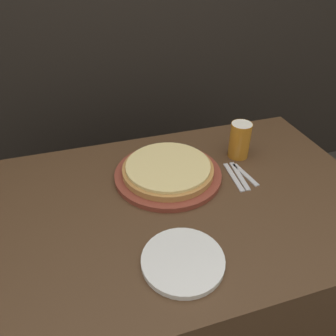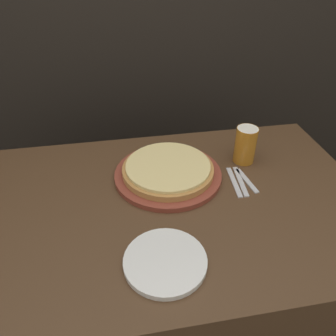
{
  "view_description": "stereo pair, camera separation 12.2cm",
  "coord_description": "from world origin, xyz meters",
  "px_view_note": "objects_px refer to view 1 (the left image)",
  "views": [
    {
      "loc": [
        -0.28,
        -0.81,
        1.51
      ],
      "look_at": [
        0.01,
        0.14,
        0.79
      ],
      "focal_mm": 35.0,
      "sensor_mm": 36.0,
      "label": 1
    },
    {
      "loc": [
        -0.16,
        -0.84,
        1.51
      ],
      "look_at": [
        0.01,
        0.14,
        0.79
      ],
      "focal_mm": 35.0,
      "sensor_mm": 36.0,
      "label": 2
    }
  ],
  "objects_px": {
    "fork": "(234,177)",
    "spoon": "(245,175)",
    "beer_glass": "(240,139)",
    "pizza_on_board": "(168,171)",
    "dinner_plate": "(183,261)",
    "dinner_knife": "(239,176)"
  },
  "relations": [
    {
      "from": "pizza_on_board",
      "to": "spoon",
      "type": "bearing_deg",
      "value": -15.55
    },
    {
      "from": "dinner_plate",
      "to": "spoon",
      "type": "distance_m",
      "value": 0.48
    },
    {
      "from": "dinner_plate",
      "to": "fork",
      "type": "bearing_deg",
      "value": 45.15
    },
    {
      "from": "beer_glass",
      "to": "dinner_knife",
      "type": "relative_size",
      "value": 0.84
    },
    {
      "from": "beer_glass",
      "to": "spoon",
      "type": "bearing_deg",
      "value": -104.36
    },
    {
      "from": "beer_glass",
      "to": "dinner_knife",
      "type": "bearing_deg",
      "value": -114.0
    },
    {
      "from": "pizza_on_board",
      "to": "dinner_knife",
      "type": "distance_m",
      "value": 0.27
    },
    {
      "from": "fork",
      "to": "dinner_knife",
      "type": "distance_m",
      "value": 0.02
    },
    {
      "from": "pizza_on_board",
      "to": "fork",
      "type": "distance_m",
      "value": 0.25
    },
    {
      "from": "pizza_on_board",
      "to": "beer_glass",
      "type": "relative_size",
      "value": 2.73
    },
    {
      "from": "pizza_on_board",
      "to": "dinner_plate",
      "type": "bearing_deg",
      "value": -101.19
    },
    {
      "from": "fork",
      "to": "spoon",
      "type": "relative_size",
      "value": 1.17
    },
    {
      "from": "pizza_on_board",
      "to": "dinner_plate",
      "type": "distance_m",
      "value": 0.4
    },
    {
      "from": "beer_glass",
      "to": "fork",
      "type": "height_order",
      "value": "beer_glass"
    },
    {
      "from": "pizza_on_board",
      "to": "spoon",
      "type": "height_order",
      "value": "pizza_on_board"
    },
    {
      "from": "beer_glass",
      "to": "dinner_plate",
      "type": "bearing_deg",
      "value": -131.62
    },
    {
      "from": "dinner_knife",
      "to": "spoon",
      "type": "height_order",
      "value": "same"
    },
    {
      "from": "dinner_plate",
      "to": "pizza_on_board",
      "type": "bearing_deg",
      "value": 78.81
    },
    {
      "from": "pizza_on_board",
      "to": "spoon",
      "type": "distance_m",
      "value": 0.3
    },
    {
      "from": "dinner_knife",
      "to": "beer_glass",
      "type": "bearing_deg",
      "value": 66.0
    },
    {
      "from": "pizza_on_board",
      "to": "fork",
      "type": "xyz_separation_m",
      "value": [
        0.24,
        -0.08,
        -0.02
      ]
    },
    {
      "from": "dinner_plate",
      "to": "dinner_knife",
      "type": "distance_m",
      "value": 0.46
    }
  ]
}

